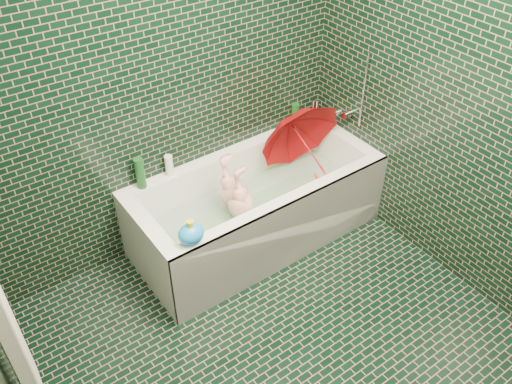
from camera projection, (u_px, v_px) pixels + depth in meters
floor at (297, 368)px, 3.06m from camera, size 2.80×2.80×0.00m
wall_back at (156, 74)px, 3.15m from camera, size 2.80×0.00×2.80m
wall_right at (499, 107)px, 2.86m from camera, size 0.00×2.80×2.80m
bathtub at (257, 214)px, 3.76m from camera, size 1.70×0.75×0.55m
bath_mat at (256, 219)px, 3.81m from camera, size 1.35×0.47×0.01m
water at (256, 203)px, 3.72m from camera, size 1.48×0.53×0.00m
towel at (9, 336)px, 2.00m from camera, size 0.08×0.44×1.12m
faucet at (351, 108)px, 3.79m from camera, size 0.18×0.19×0.55m
child at (243, 213)px, 3.62m from camera, size 0.92×0.40×0.34m
umbrella at (307, 147)px, 3.74m from camera, size 0.80×0.84×0.88m
soap_bottle_a at (308, 122)px, 4.07m from camera, size 0.10×0.10×0.26m
soap_bottle_b at (314, 119)px, 4.10m from camera, size 0.10×0.10×0.18m
soap_bottle_c at (304, 120)px, 4.09m from camera, size 0.14×0.14×0.16m
bottle_right_tall at (295, 116)px, 3.93m from camera, size 0.07×0.07×0.20m
bottle_right_pump at (315, 110)px, 4.04m from camera, size 0.07×0.07×0.17m
bottle_left_tall at (140, 173)px, 3.39m from camera, size 0.07×0.07×0.22m
bottle_left_short at (169, 165)px, 3.51m from camera, size 0.05×0.05×0.15m
rubber_duck at (302, 119)px, 4.03m from camera, size 0.12×0.10×0.09m
bath_toy at (191, 233)px, 3.02m from camera, size 0.19×0.18×0.15m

